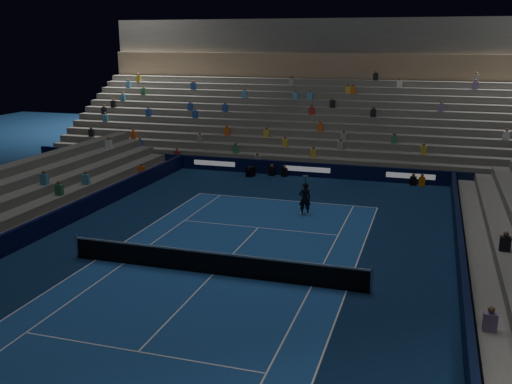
{
  "coord_description": "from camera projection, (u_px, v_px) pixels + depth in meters",
  "views": [
    {
      "loc": [
        8.19,
        -20.67,
        9.32
      ],
      "look_at": [
        0.0,
        6.0,
        2.0
      ],
      "focal_mm": 40.69,
      "sensor_mm": 36.0,
      "label": 1
    }
  ],
  "objects": [
    {
      "name": "grandstand_main",
      "position": [
        332.0,
        113.0,
        48.74
      ],
      "size": [
        44.0,
        15.2,
        11.2
      ],
      "color": "#5E5E5A",
      "rests_on": "ground"
    },
    {
      "name": "sponsor_barrier_far",
      "position": [
        308.0,
        170.0,
        40.78
      ],
      "size": [
        44.0,
        0.25,
        1.0
      ],
      "primitive_type": "cube",
      "color": "black",
      "rests_on": "ground"
    },
    {
      "name": "broadcast_camera",
      "position": [
        251.0,
        172.0,
        40.85
      ],
      "size": [
        0.61,
        1.02,
        0.68
      ],
      "color": "black",
      "rests_on": "ground"
    },
    {
      "name": "court_surface",
      "position": [
        213.0,
        274.0,
        23.8
      ],
      "size": [
        10.97,
        23.77,
        0.01
      ],
      "primitive_type": "cube",
      "color": "#19478E",
      "rests_on": "ground"
    },
    {
      "name": "tennis_net",
      "position": [
        213.0,
        263.0,
        23.67
      ],
      "size": [
        12.9,
        0.1,
        1.1
      ],
      "color": "#B2B2B7",
      "rests_on": "ground"
    },
    {
      "name": "sponsor_barrier_east",
      "position": [
        464.0,
        292.0,
        20.92
      ],
      "size": [
        0.25,
        37.0,
        1.0
      ],
      "primitive_type": "cube",
      "color": "black",
      "rests_on": "ground"
    },
    {
      "name": "sponsor_barrier_west",
      "position": [
        14.0,
        240.0,
        26.42
      ],
      "size": [
        0.25,
        37.0,
        1.0
      ],
      "primitive_type": "cube",
      "color": "black",
      "rests_on": "ground"
    },
    {
      "name": "tennis_player",
      "position": [
        305.0,
        199.0,
        31.7
      ],
      "size": [
        0.78,
        0.66,
        1.83
      ],
      "primitive_type": "imported",
      "rotation": [
        0.0,
        0.0,
        3.54
      ],
      "color": "black",
      "rests_on": "ground"
    },
    {
      "name": "ground",
      "position": [
        213.0,
        274.0,
        23.8
      ],
      "size": [
        90.0,
        90.0,
        0.0
      ],
      "primitive_type": "plane",
      "color": "#0B2143",
      "rests_on": "ground"
    }
  ]
}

